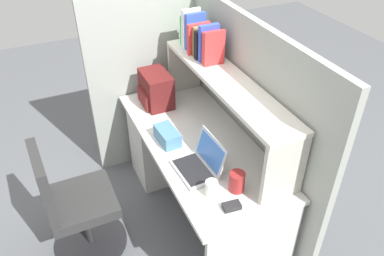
# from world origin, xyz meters

# --- Properties ---
(ground_plane) EXTENTS (8.00, 8.00, 0.00)m
(ground_plane) POSITION_xyz_m (0.00, 0.00, 0.00)
(ground_plane) COLOR #595B60
(desk) EXTENTS (1.60, 0.70, 0.73)m
(desk) POSITION_xyz_m (-0.39, 0.00, 0.40)
(desk) COLOR silver
(desk) RESTS_ON ground_plane
(cubicle_partition_rear) EXTENTS (1.84, 0.05, 1.55)m
(cubicle_partition_rear) POSITION_xyz_m (0.00, 0.38, 0.78)
(cubicle_partition_rear) COLOR #939991
(cubicle_partition_rear) RESTS_ON ground_plane
(cubicle_partition_left) EXTENTS (0.05, 1.06, 1.55)m
(cubicle_partition_left) POSITION_xyz_m (-0.85, -0.05, 0.78)
(cubicle_partition_left) COLOR #939991
(cubicle_partition_left) RESTS_ON ground_plane
(overhead_hutch) EXTENTS (1.44, 0.28, 0.45)m
(overhead_hutch) POSITION_xyz_m (0.00, 0.20, 1.08)
(overhead_hutch) COLOR #BCB7AC
(overhead_hutch) RESTS_ON desk
(reference_books_on_shelf) EXTENTS (0.43, 0.18, 0.29)m
(reference_books_on_shelf) POSITION_xyz_m (-0.41, 0.20, 1.30)
(reference_books_on_shelf) COLOR green
(reference_books_on_shelf) RESTS_ON overhead_hutch
(laptop) EXTENTS (0.32, 0.28, 0.22)m
(laptop) POSITION_xyz_m (0.28, -0.12, 0.78)
(laptop) COLOR #B7BABF
(laptop) RESTS_ON desk
(backpack) EXTENTS (0.30, 0.22, 0.27)m
(backpack) POSITION_xyz_m (-0.58, -0.10, 0.86)
(backpack) COLOR #591919
(backpack) RESTS_ON desk
(computer_mouse) EXTENTS (0.07, 0.11, 0.03)m
(computer_mouse) POSITION_xyz_m (0.66, -0.10, 0.75)
(computer_mouse) COLOR #262628
(computer_mouse) RESTS_ON desk
(paper_cup) EXTENTS (0.08, 0.08, 0.11)m
(paper_cup) POSITION_xyz_m (0.51, -0.16, 0.78)
(paper_cup) COLOR white
(paper_cup) RESTS_ON desk
(tissue_box) EXTENTS (0.23, 0.13, 0.10)m
(tissue_box) POSITION_xyz_m (-0.08, -0.20, 0.78)
(tissue_box) COLOR teal
(tissue_box) RESTS_ON desk
(snack_canister) EXTENTS (0.10, 0.10, 0.13)m
(snack_canister) POSITION_xyz_m (0.54, -0.00, 0.79)
(snack_canister) COLOR maroon
(snack_canister) RESTS_ON desk
(office_chair) EXTENTS (0.52, 0.52, 0.93)m
(office_chair) POSITION_xyz_m (-0.03, -0.92, 0.39)
(office_chair) COLOR black
(office_chair) RESTS_ON ground_plane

